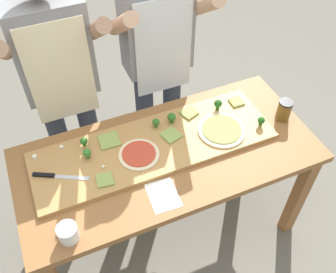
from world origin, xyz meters
The scene contains 25 objects.
ground_plane centered at (0.00, 0.00, 0.00)m, with size 8.00×8.00×0.00m, color #6B665B.
prep_table centered at (0.00, 0.00, 0.68)m, with size 1.60×0.74×0.79m.
cutting_board centered at (-0.05, 0.07, 0.81)m, with size 1.30×0.41×0.03m, color #B27F47.
chefs_knife centered at (-0.59, 0.06, 0.83)m, with size 0.26×0.15×0.02m.
pizza_whole_tomato_red centered at (-0.15, 0.03, 0.83)m, with size 0.21×0.21×0.02m.
pizza_whole_pesto_green centered at (0.33, 0.01, 0.83)m, with size 0.26×0.26×0.02m.
pizza_slice_center centered at (-0.36, -0.06, 0.83)m, with size 0.08×0.08×0.01m, color #899E4C.
pizza_slice_near_left centered at (0.06, 0.08, 0.83)m, with size 0.09×0.09×0.01m, color #899E4C.
pizza_slice_far_right centered at (0.22, 0.20, 0.83)m, with size 0.08×0.08×0.01m, color #899E4C.
pizza_slice_far_left centered at (0.52, 0.18, 0.83)m, with size 0.07×0.07×0.01m, color #899E4C.
pizza_slice_near_right centered at (-0.27, 0.18, 0.83)m, with size 0.11×0.11×0.01m, color #899E4C.
broccoli_floret_back_left centered at (-0.39, 0.20, 0.85)m, with size 0.04×0.04×0.05m.
broccoli_floret_front_left centered at (0.10, 0.18, 0.86)m, with size 0.05×0.05×0.07m.
broccoli_floret_center_left centered at (0.01, 0.18, 0.86)m, with size 0.04×0.04×0.06m.
broccoli_floret_center_right centered at (0.39, 0.17, 0.86)m, with size 0.05×0.05×0.07m.
broccoli_floret_front_right centered at (-0.40, 0.11, 0.86)m, with size 0.04×0.04×0.06m.
broccoli_floret_front_mid centered at (0.55, -0.04, 0.86)m, with size 0.04×0.04×0.06m.
cheese_crumble_a centered at (-0.51, 0.23, 0.83)m, with size 0.02×0.02×0.02m, color white.
cheese_crumble_b centered at (-0.35, 0.02, 0.83)m, with size 0.01×0.01×0.01m, color silver.
cheese_crumble_c centered at (-0.65, 0.22, 0.83)m, with size 0.02×0.02×0.02m, color white.
flour_cup centered at (-0.59, -0.28, 0.83)m, with size 0.09×0.09×0.08m.
sauce_jar centered at (0.71, -0.02, 0.86)m, with size 0.08×0.08×0.13m.
recipe_note centered at (-0.12, -0.24, 0.80)m, with size 0.14×0.18×0.00m, color white.
cook_left centered at (-0.40, 0.59, 1.00)m, with size 0.54×0.39×1.67m.
cook_right centered at (0.19, 0.59, 1.00)m, with size 0.54×0.39×1.67m.
Camera 1 is at (-0.51, -1.20, 2.35)m, focal length 40.74 mm.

